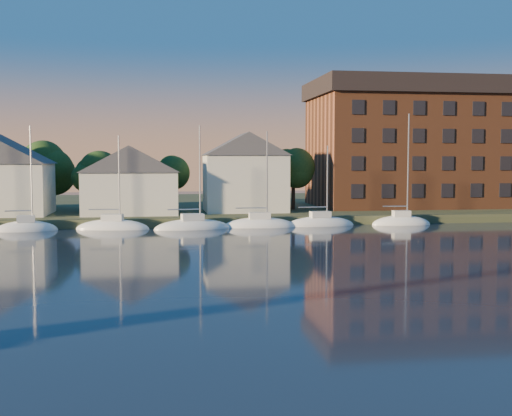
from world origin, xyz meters
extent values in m
plane|color=black|center=(0.00, 0.00, 0.00)|extent=(260.00, 260.00, 0.00)
cube|color=#394226|center=(0.00, 75.00, 0.00)|extent=(160.00, 50.00, 2.00)
cube|color=brown|center=(0.00, 52.00, 0.00)|extent=(120.00, 3.00, 1.00)
cube|color=beige|center=(-6.00, 57.00, 3.50)|extent=(11.00, 8.00, 5.00)
cube|color=beige|center=(8.00, 59.00, 4.50)|extent=(10.00, 8.00, 7.00)
cube|color=brown|center=(34.00, 65.00, 8.50)|extent=(30.00, 16.00, 15.00)
cube|color=black|center=(34.00, 65.00, 17.20)|extent=(31.00, 17.00, 2.40)
cylinder|color=#3C2A1B|center=(-18.00, 63.00, 2.75)|extent=(0.50, 0.50, 3.50)
sphere|color=#1C3B15|center=(-18.00, 63.00, 7.20)|extent=(5.40, 5.40, 5.40)
cylinder|color=#3C2A1B|center=(-10.00, 63.00, 2.75)|extent=(0.50, 0.50, 3.50)
sphere|color=#1C3B15|center=(-10.00, 63.00, 7.20)|extent=(5.40, 5.40, 5.40)
cylinder|color=#3C2A1B|center=(-2.00, 63.00, 2.75)|extent=(0.50, 0.50, 3.50)
sphere|color=#1C3B15|center=(-2.00, 63.00, 7.20)|extent=(5.40, 5.40, 5.40)
cylinder|color=#3C2A1B|center=(6.00, 63.00, 2.75)|extent=(0.50, 0.50, 3.50)
sphere|color=#1C3B15|center=(6.00, 63.00, 7.20)|extent=(5.40, 5.40, 5.40)
cylinder|color=#3C2A1B|center=(14.00, 63.00, 2.75)|extent=(0.50, 0.50, 3.50)
sphere|color=#1C3B15|center=(14.00, 63.00, 7.20)|extent=(5.40, 5.40, 5.40)
cylinder|color=#3C2A1B|center=(22.00, 63.00, 2.75)|extent=(0.50, 0.50, 3.50)
sphere|color=#1C3B15|center=(22.00, 63.00, 7.20)|extent=(5.40, 5.40, 5.40)
cylinder|color=#3C2A1B|center=(30.00, 63.00, 2.75)|extent=(0.50, 0.50, 3.50)
sphere|color=#1C3B15|center=(30.00, 63.00, 7.20)|extent=(5.40, 5.40, 5.40)
cylinder|color=#3C2A1B|center=(38.00, 63.00, 2.75)|extent=(0.50, 0.50, 3.50)
sphere|color=#1C3B15|center=(38.00, 63.00, 7.20)|extent=(5.40, 5.40, 5.40)
cylinder|color=#3C2A1B|center=(46.00, 63.00, 2.75)|extent=(0.50, 0.50, 3.50)
sphere|color=#1C3B15|center=(46.00, 63.00, 7.20)|extent=(5.40, 5.40, 5.40)
ellipsoid|color=white|center=(-16.00, 49.00, 0.00)|extent=(7.50, 2.40, 2.20)
cube|color=silver|center=(-16.00, 49.00, 1.30)|extent=(2.10, 1.32, 0.70)
cylinder|color=#A5A8AD|center=(-15.25, 49.00, 5.95)|extent=(0.16, 0.16, 10.00)
cylinder|color=#A5A8AD|center=(-16.82, 49.00, 2.15)|extent=(3.15, 0.12, 0.12)
ellipsoid|color=white|center=(-8.00, 49.00, 0.00)|extent=(7.50, 2.40, 2.20)
cube|color=silver|center=(-8.00, 49.00, 1.30)|extent=(2.10, 1.32, 0.70)
cylinder|color=#A5A8AD|center=(-7.25, 49.00, 5.95)|extent=(0.16, 0.16, 10.00)
cylinder|color=#A5A8AD|center=(-8.82, 49.00, 2.15)|extent=(3.15, 0.12, 0.12)
ellipsoid|color=white|center=(0.00, 49.00, 0.00)|extent=(7.50, 2.40, 2.20)
cube|color=silver|center=(0.00, 49.00, 1.30)|extent=(2.10, 1.32, 0.70)
cylinder|color=#A5A8AD|center=(0.75, 49.00, 5.95)|extent=(0.16, 0.16, 10.00)
cylinder|color=#A5A8AD|center=(-0.82, 49.00, 2.15)|extent=(3.15, 0.12, 0.12)
ellipsoid|color=white|center=(8.00, 49.00, 0.00)|extent=(7.50, 2.40, 2.20)
cube|color=silver|center=(8.00, 49.00, 1.30)|extent=(2.10, 1.32, 0.70)
cylinder|color=#A5A8AD|center=(8.75, 49.00, 5.95)|extent=(0.16, 0.16, 10.00)
cylinder|color=#A5A8AD|center=(7.17, 49.00, 2.15)|extent=(3.15, 0.12, 0.12)
ellipsoid|color=white|center=(16.00, 49.00, 0.00)|extent=(7.50, 2.40, 2.20)
cube|color=silver|center=(16.00, 49.00, 1.30)|extent=(2.10, 1.32, 0.70)
cylinder|color=#A5A8AD|center=(16.75, 49.00, 5.95)|extent=(0.16, 0.16, 10.00)
cylinder|color=#A5A8AD|center=(15.18, 49.00, 2.15)|extent=(3.15, 0.12, 0.12)
ellipsoid|color=white|center=(24.00, 49.00, 0.00)|extent=(7.50, 2.40, 2.20)
cube|color=silver|center=(24.00, 49.00, 1.30)|extent=(2.10, 1.32, 0.70)
cylinder|color=#A5A8AD|center=(24.75, 49.00, 5.95)|extent=(0.16, 0.16, 10.00)
cylinder|color=#A5A8AD|center=(23.18, 49.00, 2.15)|extent=(3.15, 0.12, 0.12)
camera|label=1|loc=(-2.67, -20.73, 7.51)|focal=45.00mm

